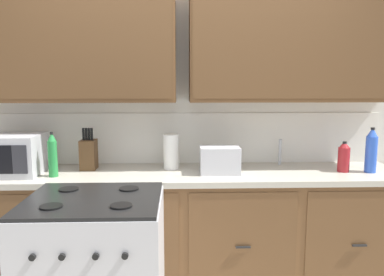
# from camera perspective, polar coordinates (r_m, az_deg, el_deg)

# --- Properties ---
(wall_unit) EXTENTS (4.35, 0.40, 2.38)m
(wall_unit) POSITION_cam_1_polar(r_m,az_deg,el_deg) (2.93, -1.35, 9.39)
(wall_unit) COLOR silver
(wall_unit) RESTS_ON ground_plane
(counter_run) EXTENTS (3.18, 0.64, 0.94)m
(counter_run) POSITION_cam_1_polar(r_m,az_deg,el_deg) (2.94, -1.24, -13.63)
(counter_run) COLOR black
(counter_run) RESTS_ON ground_plane
(stove_range) EXTENTS (0.76, 0.68, 0.95)m
(stove_range) POSITION_cam_1_polar(r_m,az_deg,el_deg) (2.43, -14.00, -19.23)
(stove_range) COLOR #B7B7BC
(stove_range) RESTS_ON ground_plane
(microwave) EXTENTS (0.48, 0.37, 0.28)m
(microwave) POSITION_cam_1_polar(r_m,az_deg,el_deg) (3.00, -25.74, -2.21)
(microwave) COLOR #B7B7BC
(microwave) RESTS_ON counter_run
(toaster) EXTENTS (0.28, 0.18, 0.19)m
(toaster) POSITION_cam_1_polar(r_m,az_deg,el_deg) (2.74, 4.12, -3.27)
(toaster) COLOR #B7B7BC
(toaster) RESTS_ON counter_run
(knife_block) EXTENTS (0.11, 0.14, 0.31)m
(knife_block) POSITION_cam_1_polar(r_m,az_deg,el_deg) (2.95, -15.04, -2.29)
(knife_block) COLOR #52361E
(knife_block) RESTS_ON counter_run
(sink_faucet) EXTENTS (0.02, 0.02, 0.20)m
(sink_faucet) POSITION_cam_1_polar(r_m,az_deg,el_deg) (3.09, 12.88, -2.03)
(sink_faucet) COLOR #B2B5BA
(sink_faucet) RESTS_ON counter_run
(paper_towel_roll) EXTENTS (0.12, 0.12, 0.26)m
(paper_towel_roll) POSITION_cam_1_polar(r_m,az_deg,el_deg) (2.87, -3.10, -2.02)
(paper_towel_roll) COLOR white
(paper_towel_roll) RESTS_ON counter_run
(bottle_red) EXTENTS (0.08, 0.08, 0.22)m
(bottle_red) POSITION_cam_1_polar(r_m,az_deg,el_deg) (2.99, 21.54, -2.62)
(bottle_red) COLOR maroon
(bottle_red) RESTS_ON counter_run
(bottle_green) EXTENTS (0.06, 0.06, 0.31)m
(bottle_green) POSITION_cam_1_polar(r_m,az_deg,el_deg) (2.80, -19.93, -2.38)
(bottle_green) COLOR #237A38
(bottle_green) RESTS_ON counter_run
(bottle_blue) EXTENTS (0.08, 0.08, 0.32)m
(bottle_blue) POSITION_cam_1_polar(r_m,az_deg,el_deg) (3.04, 24.99, -1.69)
(bottle_blue) COLOR blue
(bottle_blue) RESTS_ON counter_run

